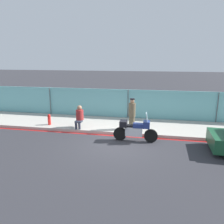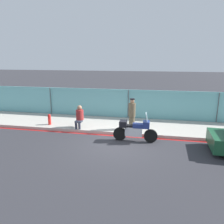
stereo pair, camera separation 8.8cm
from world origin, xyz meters
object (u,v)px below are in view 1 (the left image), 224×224
Objects in this scene: motorcycle at (135,130)px; officer_standing at (132,114)px; fire_hydrant at (49,119)px; person_seated_on_curb at (79,116)px.

officer_standing is (-0.30, 1.42, 0.46)m from motorcycle.
fire_hydrant is (-5.02, -0.12, -0.58)m from officer_standing.
motorcycle is 3.52m from person_seated_on_curb.
person_seated_on_curb is (-3.32, 1.13, 0.27)m from motorcycle.
fire_hydrant is at bearing 175.14° from person_seated_on_curb.
officer_standing is at bearing 1.41° from fire_hydrant.
person_seated_on_curb reaches higher than fire_hydrant.
motorcycle is 3.38× the size of fire_hydrant.
fire_hydrant is (-5.32, 1.30, -0.11)m from motorcycle.
officer_standing reaches higher than person_seated_on_curb.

